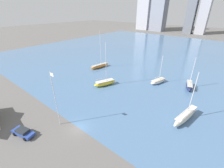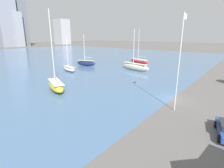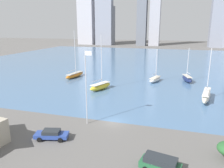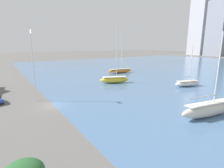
# 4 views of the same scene
# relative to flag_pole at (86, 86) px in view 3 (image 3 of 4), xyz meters

# --- Properties ---
(ground_plane) EXTENTS (500.00, 500.00, 0.00)m
(ground_plane) POSITION_rel_flag_pole_xyz_m (4.35, 1.92, -7.13)
(ground_plane) COLOR #605E5B
(harbor_water) EXTENTS (180.00, 140.00, 0.00)m
(harbor_water) POSITION_rel_flag_pole_xyz_m (4.35, 71.92, -7.13)
(harbor_water) COLOR #4C7099
(harbor_water) RESTS_ON ground_plane
(flag_pole) EXTENTS (1.24, 0.14, 13.26)m
(flag_pole) POSITION_rel_flag_pole_xyz_m (0.00, 0.00, 0.00)
(flag_pole) COLOR silver
(flag_pole) RESTS_ON ground_plane
(distant_city_skyline) EXTENTS (193.45, 20.54, 73.69)m
(distant_city_skyline) POSITION_rel_flag_pole_xyz_m (-3.97, 170.52, 21.27)
(distant_city_skyline) COLOR #A8A8B2
(distant_city_skyline) RESTS_ON ground_plane
(sailboat_orange) EXTENTS (3.55, 10.06, 15.84)m
(sailboat_orange) POSITION_rel_flag_pole_xyz_m (-18.58, 33.27, -6.22)
(sailboat_orange) COLOR orange
(sailboat_orange) RESTS_ON harbor_water
(sailboat_white) EXTENTS (4.12, 7.39, 10.12)m
(sailboat_white) POSITION_rel_flag_pole_xyz_m (8.72, 34.90, -6.32)
(sailboat_white) COLOR white
(sailboat_white) RESTS_ON harbor_water
(sailboat_yellow) EXTENTS (5.14, 8.25, 14.98)m
(sailboat_yellow) POSITION_rel_flag_pole_xyz_m (-5.02, 21.44, -6.11)
(sailboat_yellow) COLOR yellow
(sailboat_yellow) RESTS_ON harbor_water
(sailboat_navy) EXTENTS (3.85, 7.47, 10.65)m
(sailboat_navy) POSITION_rel_flag_pole_xyz_m (18.48, 37.72, -6.09)
(sailboat_navy) COLOR #19234C
(sailboat_navy) RESTS_ON harbor_water
(sailboat_cream) EXTENTS (3.61, 10.68, 12.28)m
(sailboat_cream) POSITION_rel_flag_pole_xyz_m (22.16, 19.94, -5.96)
(sailboat_cream) COLOR beige
(sailboat_cream) RESTS_ON harbor_water
(parked_suv_green) EXTENTS (5.18, 3.09, 1.92)m
(parked_suv_green) POSITION_rel_flag_pole_xyz_m (13.72, -10.05, -6.08)
(parked_suv_green) COLOR #235B38
(parked_suv_green) RESTS_ON ground_plane
(parked_sedan_blue) EXTENTS (5.49, 3.15, 1.52)m
(parked_sedan_blue) POSITION_rel_flag_pole_xyz_m (-3.16, -6.84, -6.33)
(parked_sedan_blue) COLOR #284293
(parked_sedan_blue) RESTS_ON ground_plane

